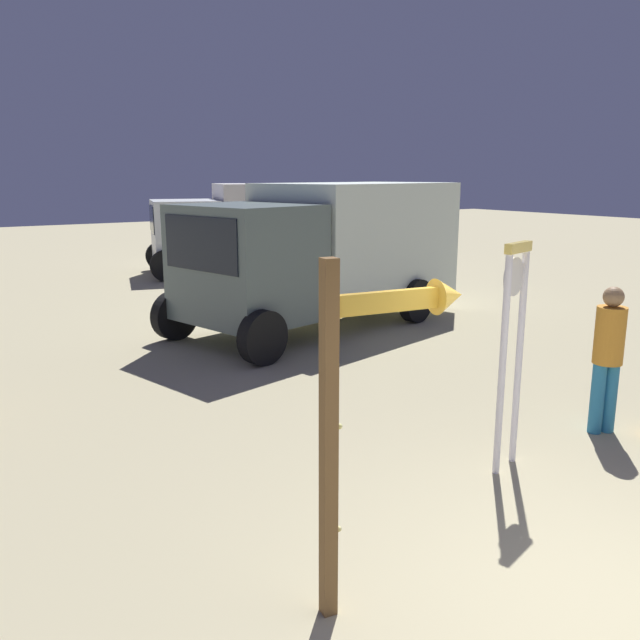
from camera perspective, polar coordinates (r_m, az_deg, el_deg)
The scene contains 6 objects.
ground_plane at distance 5.44m, azimuth 24.18°, elevation -22.15°, with size 80.00×80.00×0.00m, color tan.
standing_clock at distance 6.83m, azimuth 16.48°, elevation -1.19°, with size 0.47×0.21×2.36m.
arrow_sign at distance 4.39m, azimuth 4.82°, elevation -5.13°, with size 1.09×0.32×2.50m.
person_near_clock at distance 8.30m, azimuth 23.91°, elevation -2.62°, with size 0.34×0.34×1.76m.
box_truck_near at distance 13.19m, azimuth 0.80°, elevation 6.36°, with size 6.74×4.00×2.84m.
box_truck_far at distance 20.84m, azimuth -4.31°, elevation 8.47°, with size 7.55×4.31×2.73m.
Camera 1 is at (-3.93, -2.27, 3.01)m, focal length 36.54 mm.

